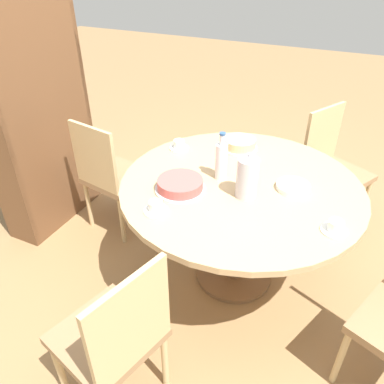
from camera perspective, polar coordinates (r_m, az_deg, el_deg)
ground_plane at (r=2.67m, az=6.30°, el=-12.36°), size 14.00×14.00×0.00m
dining_table at (r=2.27m, az=7.25°, el=-1.46°), size 1.41×1.41×0.75m
chair_a at (r=3.09m, az=20.50°, el=3.79°), size 0.57×0.57×0.91m
chair_b at (r=2.84m, az=-12.22°, el=2.65°), size 0.49×0.49×0.91m
chair_c at (r=1.78m, az=-11.66°, el=-20.79°), size 0.52×0.52×0.91m
bookshelf at (r=2.99m, az=-21.93°, el=9.70°), size 0.82×0.28×1.69m
coffee_pot at (r=2.03m, az=8.41°, el=2.33°), size 0.12×0.12×0.27m
water_bottle at (r=2.18m, az=4.48°, el=4.87°), size 0.07×0.07×0.29m
cake_main at (r=2.11m, az=-1.81°, el=1.07°), size 0.29×0.29×0.07m
cake_second at (r=2.57m, az=7.28°, el=7.27°), size 0.25×0.25×0.07m
cup_a at (r=1.95m, az=-5.52°, el=-2.38°), size 0.13×0.13×0.06m
cup_b at (r=1.94m, az=20.97°, el=-5.04°), size 0.13×0.13×0.06m
cup_c at (r=2.56m, az=-1.98°, el=7.14°), size 0.13×0.13×0.06m
plate_stack at (r=2.20m, az=15.15°, el=0.79°), size 0.19×0.19×0.03m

